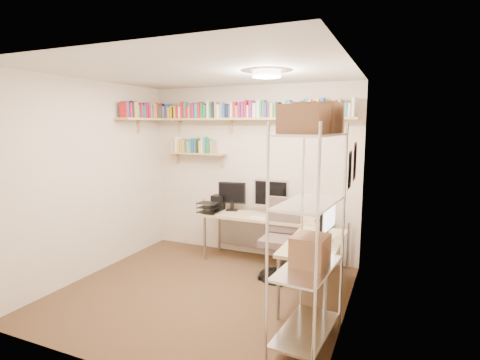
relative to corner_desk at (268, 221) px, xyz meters
The scene contains 6 objects.
ground 1.26m from the corner_desk, 116.51° to the right, with size 3.20×3.20×0.00m, color #432C1D.
room_shell 1.38m from the corner_desk, 116.32° to the right, with size 3.24×3.04×2.52m.
wall_shelves 1.66m from the corner_desk, 159.27° to the left, with size 3.12×1.09×0.80m.
corner_desk is the anchor object (origin of this frame).
office_chair 0.36m from the corner_desk, 34.00° to the right, with size 0.53×0.54×1.01m.
wire_rack 1.92m from the corner_desk, 59.62° to the right, with size 0.49×0.88×2.12m.
Camera 1 is at (2.04, -3.61, 1.93)m, focal length 28.00 mm.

